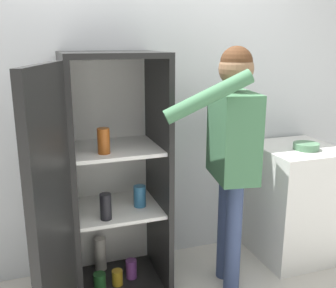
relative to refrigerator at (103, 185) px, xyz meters
The scene contains 5 objects.
wall_back 0.73m from the refrigerator, 50.12° to the left, with size 7.00×0.06×2.55m.
refrigerator is the anchor object (origin of this frame).
person 0.89m from the refrigerator, 10.12° to the right, with size 0.70×0.57×1.68m.
counter 1.58m from the refrigerator, ahead, with size 0.61×0.63×0.91m.
bowl 1.55m from the refrigerator, ahead, with size 0.19×0.19×0.05m.
Camera 1 is at (-0.73, -1.83, 1.71)m, focal length 42.00 mm.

